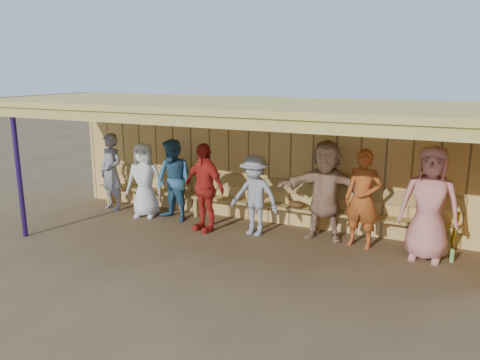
% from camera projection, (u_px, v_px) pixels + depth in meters
% --- Properties ---
extents(ground, '(90.00, 90.00, 0.00)m').
position_uv_depth(ground, '(232.00, 240.00, 8.50)').
color(ground, brown).
rests_on(ground, ground).
extents(player_a, '(0.70, 0.54, 1.70)m').
position_uv_depth(player_a, '(111.00, 172.00, 10.22)').
color(player_a, gray).
rests_on(player_a, ground).
extents(player_b, '(0.86, 0.67, 1.56)m').
position_uv_depth(player_b, '(144.00, 180.00, 9.73)').
color(player_b, white).
rests_on(player_b, ground).
extents(player_c, '(0.94, 0.81, 1.67)m').
position_uv_depth(player_c, '(174.00, 181.00, 9.46)').
color(player_c, '#306386').
rests_on(player_c, ground).
extents(player_d, '(1.07, 0.70, 1.70)m').
position_uv_depth(player_d, '(204.00, 187.00, 8.86)').
color(player_d, red).
rests_on(player_d, ground).
extents(player_e, '(1.04, 0.68, 1.52)m').
position_uv_depth(player_e, '(255.00, 195.00, 8.65)').
color(player_e, '#919499').
rests_on(player_e, ground).
extents(player_f, '(1.72, 0.66, 1.82)m').
position_uv_depth(player_f, '(325.00, 190.00, 8.39)').
color(player_f, tan).
rests_on(player_f, ground).
extents(player_g, '(0.68, 0.49, 1.73)m').
position_uv_depth(player_g, '(363.00, 199.00, 8.01)').
color(player_g, '#A84B1B').
rests_on(player_g, ground).
extents(player_h, '(0.94, 0.63, 1.88)m').
position_uv_depth(player_h, '(430.00, 204.00, 7.46)').
color(player_h, tan).
rests_on(player_h, ground).
extents(dugout_structure, '(8.80, 3.20, 2.50)m').
position_uv_depth(dugout_structure, '(267.00, 144.00, 8.57)').
color(dugout_structure, '#E7B762').
rests_on(dugout_structure, ground).
extents(bench, '(7.60, 0.34, 0.93)m').
position_uv_depth(bench, '(256.00, 197.00, 9.37)').
color(bench, tan).
rests_on(bench, ground).
extents(dugout_equipment, '(5.64, 0.62, 0.80)m').
position_uv_depth(dugout_equipment, '(251.00, 200.00, 9.29)').
color(dugout_equipment, gold).
rests_on(dugout_equipment, ground).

